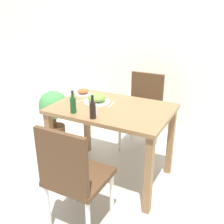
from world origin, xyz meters
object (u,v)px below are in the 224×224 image
Objects in this scene: sauce_bottle at (73,104)px; chair_far at (143,107)px; side_plate at (83,92)px; food_plate at (97,99)px; condiment_bottle at (93,109)px; drink_cup at (94,109)px; chair_near at (73,174)px; potted_plant_left at (54,115)px.

chair_far is at bearing 75.18° from sauce_bottle.
side_plate is 0.51m from sauce_bottle.
condiment_bottle reaches higher than food_plate.
side_plate is at bearing -130.12° from chair_far.
side_plate is at bearing 113.37° from sauce_bottle.
sauce_bottle is (-0.27, -1.02, 0.33)m from chair_far.
drink_cup is 0.19m from sauce_bottle.
drink_cup is 0.40× the size of condiment_bottle.
condiment_bottle is (-0.06, -1.05, 0.33)m from chair_far.
potted_plant_left is at bearing -45.26° from chair_near.
chair_far is 1.23× the size of potted_plant_left.
side_plate is at bearing -0.50° from potted_plant_left.
drink_cup is 0.96m from potted_plant_left.
potted_plant_left is (-0.89, -0.56, -0.07)m from chair_far.
side_plate is at bearing -61.48° from chair_near.
side_plate is at bearing 150.39° from food_plate.
food_plate is 1.23× the size of sauce_bottle.
chair_far is at bearing 86.87° from condiment_bottle.
side_plate is (-0.51, 0.93, 0.28)m from chair_near.
potted_plant_left is (-0.42, 0.00, -0.35)m from side_plate.
condiment_bottle reaches higher than side_plate.
sauce_bottle is at bearing 173.46° from condiment_bottle.
drink_cup is at bearing -26.87° from potted_plant_left.
chair_near is 4.35× the size of condiment_bottle.
food_plate is (-0.26, 0.79, 0.29)m from chair_near.
chair_near is 10.83× the size of drink_cup.
chair_far is at bearing -88.61° from chair_near.
side_plate is 0.81× the size of sauce_bottle.
food_plate reaches higher than potted_plant_left.
chair_far reaches higher than side_plate.
sauce_bottle is at bearing -104.82° from chair_far.
condiment_bottle is (0.04, -0.09, 0.04)m from drink_cup.
chair_near is 0.65m from sauce_bottle.
chair_far is 1.01m from drink_cup.
food_plate is at bearing 80.83° from sauce_bottle.
potted_plant_left is at bearing -148.11° from chair_far.
chair_far is 1.05m from potted_plant_left.
chair_near is 1.00× the size of chair_far.
chair_near is at bearing -45.26° from potted_plant_left.
chair_far is 5.38× the size of side_plate.
condiment_bottle is at bearing -64.92° from food_plate.
side_plate is 0.64m from condiment_bottle.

